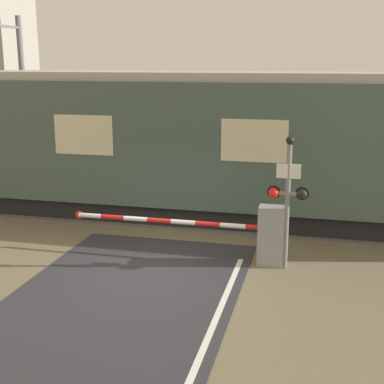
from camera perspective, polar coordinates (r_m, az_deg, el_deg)
The scene contains 6 objects.
ground_plane at distance 12.34m, azimuth -4.74°, elevation -8.10°, with size 80.00×80.00×0.00m, color #6B6047.
track_bed at distance 16.25m, azimuth 0.00°, elevation -2.52°, with size 36.00×3.20×0.13m.
train at distance 15.43m, azimuth 7.28°, elevation 4.76°, with size 17.35×2.89×4.29m.
crossing_barrier at distance 12.46m, azimuth 6.94°, elevation -4.43°, with size 5.17×0.44×1.39m.
signal_post at distance 11.97m, azimuth 10.17°, elevation -0.30°, with size 0.92×0.26×3.02m.
catenary_pole at distance 20.20m, azimuth -17.54°, elevation 9.24°, with size 0.20×1.90×6.11m.
Camera 1 is at (3.66, -10.85, 4.61)m, focal length 50.00 mm.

